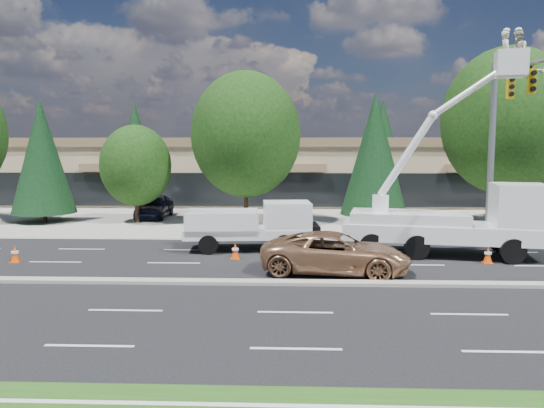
{
  "coord_description": "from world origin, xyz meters",
  "views": [
    {
      "loc": [
        -0.11,
        -18.19,
        4.8
      ],
      "look_at": [
        -0.95,
        3.99,
        2.4
      ],
      "focal_mm": 35.0,
      "sensor_mm": 36.0,
      "label": 1
    }
  ],
  "objects_px": {
    "bucket_truck": "(461,210)",
    "utility_pickup": "(257,230)",
    "minivan": "(336,253)",
    "signal_mast": "(511,120)"
  },
  "relations": [
    {
      "from": "bucket_truck",
      "to": "utility_pickup",
      "type": "bearing_deg",
      "value": -176.56
    },
    {
      "from": "bucket_truck",
      "to": "minivan",
      "type": "xyz_separation_m",
      "value": [
        -5.73,
        -3.37,
        -1.28
      ]
    },
    {
      "from": "utility_pickup",
      "to": "bucket_truck",
      "type": "relative_size",
      "value": 0.62
    },
    {
      "from": "utility_pickup",
      "to": "minivan",
      "type": "relative_size",
      "value": 1.07
    },
    {
      "from": "signal_mast",
      "to": "utility_pickup",
      "type": "xyz_separation_m",
      "value": [
        -11.78,
        -0.81,
        -5.13
      ]
    },
    {
      "from": "signal_mast",
      "to": "minivan",
      "type": "height_order",
      "value": "signal_mast"
    },
    {
      "from": "signal_mast",
      "to": "utility_pickup",
      "type": "bearing_deg",
      "value": -176.09
    },
    {
      "from": "utility_pickup",
      "to": "minivan",
      "type": "height_order",
      "value": "utility_pickup"
    },
    {
      "from": "signal_mast",
      "to": "utility_pickup",
      "type": "distance_m",
      "value": 12.87
    },
    {
      "from": "signal_mast",
      "to": "bucket_truck",
      "type": "distance_m",
      "value": 5.22
    }
  ]
}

